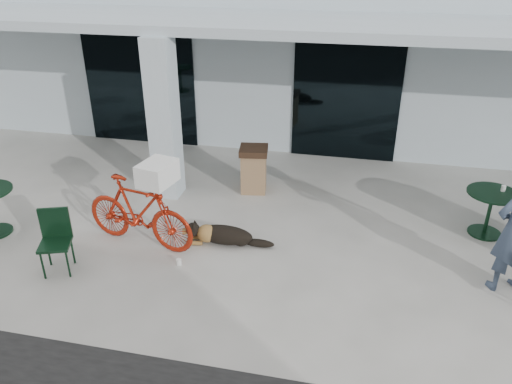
% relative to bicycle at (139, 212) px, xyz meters
% --- Properties ---
extents(ground, '(80.00, 80.00, 0.00)m').
position_rel_bicycle_xyz_m(ground, '(1.27, -0.40, -0.61)').
color(ground, '#BCB8B1').
rests_on(ground, ground).
extents(building, '(22.00, 7.00, 4.50)m').
position_rel_bicycle_xyz_m(building, '(1.27, 8.10, 1.64)').
color(building, '#B3C1CA').
rests_on(building, ground).
extents(storefront_glass_left, '(2.80, 0.06, 2.70)m').
position_rel_bicycle_xyz_m(storefront_glass_left, '(-1.93, 4.58, 0.74)').
color(storefront_glass_left, black).
rests_on(storefront_glass_left, ground).
extents(storefront_glass_right, '(2.40, 0.06, 2.70)m').
position_rel_bicycle_xyz_m(storefront_glass_right, '(3.07, 4.58, 0.74)').
color(storefront_glass_right, black).
rests_on(storefront_glass_right, ground).
extents(column, '(0.50, 0.50, 3.12)m').
position_rel_bicycle_xyz_m(column, '(-0.23, 1.90, 0.95)').
color(column, '#B3C1CA').
rests_on(column, ground).
extents(overhang, '(22.00, 2.80, 0.18)m').
position_rel_bicycle_xyz_m(overhang, '(1.27, 3.20, 2.60)').
color(overhang, '#B3C1CA').
rests_on(overhang, column).
extents(bicycle, '(2.11, 0.97, 1.23)m').
position_rel_bicycle_xyz_m(bicycle, '(0.00, 0.00, 0.00)').
color(bicycle, '#9C1F0C').
rests_on(bicycle, ground).
extents(laundry_basket, '(0.56, 0.68, 0.36)m').
position_rel_bicycle_xyz_m(laundry_basket, '(0.44, -0.09, 0.79)').
color(laundry_basket, white).
rests_on(laundry_basket, bicycle).
extents(dog, '(1.20, 0.57, 0.38)m').
position_rel_bicycle_xyz_m(dog, '(1.36, 0.30, -0.42)').
color(dog, black).
rests_on(dog, ground).
extents(cup_near_dog, '(0.10, 0.10, 0.10)m').
position_rel_bicycle_xyz_m(cup_near_dog, '(0.83, -0.46, -0.56)').
color(cup_near_dog, white).
rests_on(cup_near_dog, ground).
extents(cafe_chair_near, '(0.60, 0.62, 1.01)m').
position_rel_bicycle_xyz_m(cafe_chair_near, '(-0.93, -1.00, -0.11)').
color(cafe_chair_near, black).
rests_on(cafe_chair_near, ground).
extents(cafe_table_far, '(0.95, 0.95, 0.81)m').
position_rel_bicycle_xyz_m(cafe_table_far, '(5.76, 1.60, -0.21)').
color(cafe_table_far, black).
rests_on(cafe_table_far, ground).
extents(cup_on_table, '(0.08, 0.08, 0.10)m').
position_rel_bicycle_xyz_m(cup_on_table, '(5.92, 1.68, 0.25)').
color(cup_on_table, white).
rests_on(cup_on_table, cafe_table_far).
extents(trash_receptacle, '(0.63, 0.63, 0.95)m').
position_rel_bicycle_xyz_m(trash_receptacle, '(1.41, 2.40, -0.14)').
color(trash_receptacle, '#816243').
rests_on(trash_receptacle, ground).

